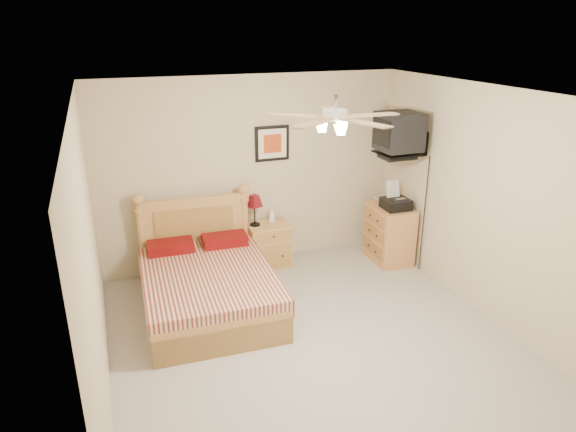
{
  "coord_description": "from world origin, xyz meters",
  "views": [
    {
      "loc": [
        -1.81,
        -3.99,
        3.07
      ],
      "look_at": [
        -0.0,
        0.9,
        1.12
      ],
      "focal_mm": 32.0,
      "sensor_mm": 36.0,
      "label": 1
    }
  ],
  "objects": [
    {
      "name": "nightstand",
      "position": [
        0.13,
        2.0,
        0.3
      ],
      "size": [
        0.55,
        0.42,
        0.6
      ],
      "primitive_type": "cube",
      "rotation": [
        0.0,
        0.0,
        0.0
      ],
      "color": "tan",
      "rests_on": "ground"
    },
    {
      "name": "magazine_upper",
      "position": [
        1.68,
        1.79,
        0.82
      ],
      "size": [
        0.18,
        0.24,
        0.02
      ],
      "primitive_type": "imported",
      "rotation": [
        0.0,
        0.0,
        -0.01
      ],
      "color": "gray",
      "rests_on": "magazine_lower"
    },
    {
      "name": "wall_right",
      "position": [
        2.0,
        0.0,
        1.25
      ],
      "size": [
        0.04,
        4.5,
        2.5
      ],
      "primitive_type": "cube",
      "color": "#C2B28F",
      "rests_on": "ground"
    },
    {
      "name": "bed",
      "position": [
        -0.87,
        1.12,
        0.59
      ],
      "size": [
        1.47,
        1.89,
        1.19
      ],
      "primitive_type": null,
      "rotation": [
        0.0,
        0.0,
        -0.04
      ],
      "color": "#A67D3D",
      "rests_on": "ground"
    },
    {
      "name": "wall_front",
      "position": [
        0.0,
        -2.25,
        1.25
      ],
      "size": [
        4.0,
        0.04,
        2.5
      ],
      "primitive_type": "cube",
      "color": "#C2B28F",
      "rests_on": "ground"
    },
    {
      "name": "ceiling_fan",
      "position": [
        0.0,
        -0.2,
        2.36
      ],
      "size": [
        1.14,
        1.14,
        0.28
      ],
      "primitive_type": null,
      "color": "white",
      "rests_on": "ceiling"
    },
    {
      "name": "table_lamp",
      "position": [
        -0.05,
        2.03,
        0.8
      ],
      "size": [
        0.29,
        0.29,
        0.41
      ],
      "primitive_type": null,
      "rotation": [
        0.0,
        0.0,
        -0.34
      ],
      "color": "maroon",
      "rests_on": "nightstand"
    },
    {
      "name": "magazine_lower",
      "position": [
        1.68,
        1.81,
        0.8
      ],
      "size": [
        0.26,
        0.32,
        0.03
      ],
      "primitive_type": "imported",
      "rotation": [
        0.0,
        0.0,
        0.1
      ],
      "color": "#BFB296",
      "rests_on": "dresser"
    },
    {
      "name": "wall_left",
      "position": [
        -2.0,
        0.0,
        1.25
      ],
      "size": [
        0.04,
        4.5,
        2.5
      ],
      "primitive_type": "cube",
      "color": "#C2B28F",
      "rests_on": "ground"
    },
    {
      "name": "fax_machine",
      "position": [
        1.74,
        1.5,
        0.96
      ],
      "size": [
        0.35,
        0.37,
        0.36
      ],
      "primitive_type": null,
      "rotation": [
        0.0,
        0.0,
        -0.03
      ],
      "color": "black",
      "rests_on": "dresser"
    },
    {
      "name": "lotion_bottle",
      "position": [
        0.19,
        2.04,
        0.7
      ],
      "size": [
        0.09,
        0.09,
        0.21
      ],
      "primitive_type": "imported",
      "rotation": [
        0.0,
        0.0,
        -0.08
      ],
      "color": "white",
      "rests_on": "nightstand"
    },
    {
      "name": "dresser",
      "position": [
        1.73,
        1.59,
        0.39
      ],
      "size": [
        0.5,
        0.69,
        0.78
      ],
      "primitive_type": "cube",
      "rotation": [
        0.0,
        0.0,
        -0.06
      ],
      "color": "#C2824D",
      "rests_on": "ground"
    },
    {
      "name": "floor",
      "position": [
        0.0,
        0.0,
        0.0
      ],
      "size": [
        4.5,
        4.5,
        0.0
      ],
      "primitive_type": "plane",
      "color": "#9D978E",
      "rests_on": "ground"
    },
    {
      "name": "wall_tv",
      "position": [
        1.75,
        1.34,
        1.81
      ],
      "size": [
        0.56,
        0.46,
        0.58
      ],
      "primitive_type": null,
      "color": "black",
      "rests_on": "wall_right"
    },
    {
      "name": "ceiling",
      "position": [
        0.0,
        0.0,
        2.5
      ],
      "size": [
        4.0,
        4.5,
        0.04
      ],
      "primitive_type": "cube",
      "color": "white",
      "rests_on": "ground"
    },
    {
      "name": "framed_picture",
      "position": [
        0.27,
        2.23,
        1.62
      ],
      "size": [
        0.46,
        0.04,
        0.46
      ],
      "primitive_type": "cube",
      "color": "black",
      "rests_on": "wall_back"
    },
    {
      "name": "wall_back",
      "position": [
        0.0,
        2.25,
        1.25
      ],
      "size": [
        4.0,
        0.04,
        2.5
      ],
      "primitive_type": "cube",
      "color": "#C2B28F",
      "rests_on": "ground"
    }
  ]
}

